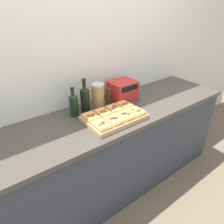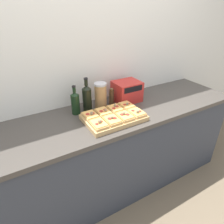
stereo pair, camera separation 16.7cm
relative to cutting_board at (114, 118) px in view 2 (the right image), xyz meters
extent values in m
plane|color=brown|center=(0.01, -0.21, -0.93)|extent=(12.00, 12.00, 0.00)
cube|color=silver|center=(0.01, 0.47, 0.32)|extent=(6.00, 0.06, 2.50)
cube|color=#333842|center=(0.01, 0.11, -0.49)|extent=(2.60, 0.64, 0.87)
cube|color=#423D38|center=(0.01, 0.11, -0.04)|extent=(2.63, 0.67, 0.04)
cube|color=tan|center=(0.00, 0.00, 0.00)|extent=(0.49, 0.33, 0.04)
cube|color=tan|center=(-0.18, 0.08, 0.03)|extent=(0.11, 0.15, 0.02)
cube|color=#E5A856|center=(-0.18, 0.08, 0.04)|extent=(0.10, 0.13, 0.01)
cylinder|color=#AD2D23|center=(-0.20, 0.08, 0.05)|extent=(0.03, 0.03, 0.00)
cylinder|color=#AD2D23|center=(-0.16, 0.07, 0.05)|extent=(0.03, 0.03, 0.00)
sphere|color=#7F6B51|center=(-0.17, 0.06, 0.06)|extent=(0.03, 0.03, 0.03)
cube|color=tan|center=(-0.06, 0.08, 0.03)|extent=(0.11, 0.15, 0.02)
cube|color=#E5A856|center=(-0.06, 0.08, 0.04)|extent=(0.10, 0.13, 0.01)
cylinder|color=#AD2D23|center=(-0.08, 0.07, 0.05)|extent=(0.03, 0.03, 0.00)
cylinder|color=#AD2D23|center=(-0.04, 0.08, 0.05)|extent=(0.03, 0.03, 0.00)
sphere|color=#7F6B51|center=(-0.05, 0.05, 0.06)|extent=(0.02, 0.02, 0.02)
cube|color=tan|center=(0.06, 0.08, 0.03)|extent=(0.11, 0.15, 0.02)
cube|color=#E5A856|center=(0.06, 0.08, 0.04)|extent=(0.10, 0.13, 0.01)
cylinder|color=#AD2D23|center=(0.04, 0.07, 0.05)|extent=(0.03, 0.03, 0.00)
cylinder|color=#AD2D23|center=(0.08, 0.08, 0.05)|extent=(0.03, 0.03, 0.00)
sphere|color=#7F6B51|center=(0.07, 0.09, 0.06)|extent=(0.02, 0.02, 0.02)
cube|color=tan|center=(0.18, 0.08, 0.03)|extent=(0.11, 0.15, 0.02)
cube|color=#E5A856|center=(0.18, 0.08, 0.04)|extent=(0.10, 0.13, 0.01)
cylinder|color=#AD2D23|center=(0.16, 0.08, 0.05)|extent=(0.03, 0.03, 0.00)
cylinder|color=#AD2D23|center=(0.20, 0.08, 0.05)|extent=(0.03, 0.03, 0.00)
sphere|color=#7F6B51|center=(0.18, 0.06, 0.06)|extent=(0.02, 0.02, 0.02)
cube|color=tan|center=(-0.18, -0.08, 0.03)|extent=(0.11, 0.15, 0.02)
cube|color=#E5A856|center=(-0.18, -0.08, 0.04)|extent=(0.10, 0.13, 0.01)
cylinder|color=#AD2D23|center=(-0.20, -0.09, 0.05)|extent=(0.03, 0.03, 0.00)
cylinder|color=#AD2D23|center=(-0.16, -0.07, 0.05)|extent=(0.03, 0.03, 0.00)
sphere|color=#7F6B51|center=(-0.17, -0.08, 0.06)|extent=(0.03, 0.03, 0.03)
cube|color=tan|center=(-0.06, -0.08, 0.03)|extent=(0.11, 0.15, 0.02)
cube|color=#E5A856|center=(-0.06, -0.08, 0.04)|extent=(0.10, 0.13, 0.01)
cylinder|color=#AD2D23|center=(-0.08, -0.07, 0.05)|extent=(0.03, 0.03, 0.00)
cylinder|color=#AD2D23|center=(-0.04, -0.08, 0.05)|extent=(0.03, 0.03, 0.00)
sphere|color=#7F6B51|center=(-0.06, -0.08, 0.06)|extent=(0.02, 0.02, 0.02)
cube|color=tan|center=(0.06, -0.08, 0.03)|extent=(0.11, 0.15, 0.02)
cube|color=#E5A856|center=(0.06, -0.08, 0.04)|extent=(0.10, 0.13, 0.01)
cylinder|color=#AD2D23|center=(0.04, -0.06, 0.05)|extent=(0.03, 0.03, 0.00)
cylinder|color=#AD2D23|center=(0.08, -0.09, 0.05)|extent=(0.03, 0.03, 0.00)
sphere|color=#7F6B51|center=(0.05, -0.07, 0.06)|extent=(0.02, 0.02, 0.02)
cube|color=tan|center=(0.18, -0.08, 0.03)|extent=(0.11, 0.15, 0.02)
cube|color=#E5A856|center=(0.18, -0.08, 0.04)|extent=(0.10, 0.13, 0.01)
cylinder|color=#AD2D23|center=(0.16, -0.05, 0.05)|extent=(0.03, 0.03, 0.00)
cylinder|color=#AD2D23|center=(0.20, -0.09, 0.05)|extent=(0.03, 0.03, 0.00)
sphere|color=#7F6B51|center=(0.17, -0.10, 0.06)|extent=(0.03, 0.03, 0.03)
cylinder|color=black|center=(-0.23, 0.26, 0.07)|extent=(0.07, 0.07, 0.18)
cone|color=black|center=(-0.23, 0.26, 0.17)|extent=(0.07, 0.07, 0.03)
cylinder|color=black|center=(-0.23, 0.26, 0.21)|extent=(0.03, 0.03, 0.05)
cylinder|color=black|center=(-0.23, 0.26, 0.24)|extent=(0.03, 0.03, 0.01)
cylinder|color=black|center=(-0.12, 0.26, 0.09)|extent=(0.08, 0.08, 0.21)
cone|color=black|center=(-0.12, 0.26, 0.21)|extent=(0.08, 0.08, 0.03)
cylinder|color=black|center=(-0.12, 0.26, 0.25)|extent=(0.03, 0.03, 0.06)
cylinder|color=black|center=(-0.12, 0.26, 0.28)|extent=(0.04, 0.04, 0.01)
cylinder|color=#AD7F4C|center=(0.01, 0.26, 0.09)|extent=(0.11, 0.11, 0.22)
cylinder|color=#B2B2B7|center=(0.01, 0.26, 0.21)|extent=(0.11, 0.11, 0.02)
cylinder|color=#47331E|center=(0.13, 0.26, 0.05)|extent=(0.05, 0.05, 0.14)
sphere|color=#47331E|center=(0.13, 0.26, 0.13)|extent=(0.04, 0.04, 0.04)
cube|color=red|center=(0.30, 0.26, 0.08)|extent=(0.25, 0.21, 0.20)
cube|color=black|center=(0.30, 0.16, 0.14)|extent=(0.20, 0.01, 0.06)
cube|color=black|center=(0.44, 0.26, 0.09)|extent=(0.02, 0.02, 0.02)
camera|label=1|loc=(-0.88, -1.15, 0.85)|focal=32.00mm
camera|label=2|loc=(-0.74, -1.24, 0.85)|focal=32.00mm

